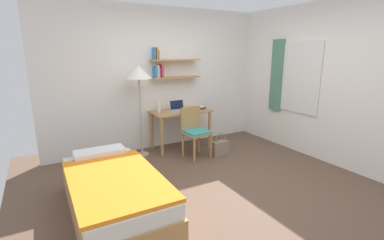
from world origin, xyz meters
name	(u,v)px	position (x,y,z in m)	size (l,w,h in m)	color
ground_plane	(223,186)	(0.00, 0.00, 0.00)	(5.28, 5.28, 0.00)	brown
wall_back	(163,79)	(0.00, 2.02, 1.31)	(4.40, 0.27, 2.60)	white
wall_right	(326,83)	(2.02, 0.04, 1.30)	(0.10, 4.40, 2.60)	white
bed	(114,193)	(-1.47, 0.07, 0.24)	(0.93, 1.84, 0.54)	#B2844C
desk	(181,117)	(0.21, 1.70, 0.60)	(1.08, 0.58, 0.73)	#B2844C
desk_chair	(195,129)	(0.22, 1.19, 0.48)	(0.48, 0.46, 0.87)	#B2844C
standing_lamp	(139,76)	(-0.58, 1.67, 1.40)	(0.44, 0.44, 1.58)	#B2A893
laptop	(178,108)	(0.15, 1.71, 0.78)	(0.30, 0.21, 0.20)	#B7BABF
water_bottle	(159,106)	(-0.20, 1.77, 0.84)	(0.07, 0.07, 0.23)	silver
book_stack	(199,107)	(0.59, 1.66, 0.75)	(0.18, 0.21, 0.06)	purple
handbag	(220,148)	(0.63, 0.99, 0.14)	(0.30, 0.13, 0.41)	gray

